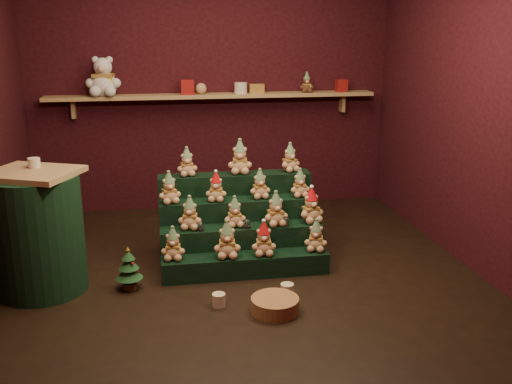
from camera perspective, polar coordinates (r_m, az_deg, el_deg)
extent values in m
plane|color=black|center=(4.89, -1.80, -8.18)|extent=(4.00, 4.00, 0.00)
cube|color=black|center=(6.53, -4.45, 10.63)|extent=(4.00, 0.10, 2.80)
cube|color=black|center=(2.52, 4.45, 2.26)|extent=(4.00, 0.10, 2.80)
cube|color=black|center=(5.19, 21.34, 8.26)|extent=(0.10, 4.00, 2.80)
cube|color=tan|center=(6.36, -4.28, 9.59)|extent=(3.60, 0.26, 0.04)
cube|color=tan|center=(6.47, -17.78, 7.93)|extent=(0.04, 0.12, 0.20)
cube|color=tan|center=(6.75, 8.61, 8.79)|extent=(0.04, 0.12, 0.20)
cube|color=black|center=(4.83, -1.03, -7.32)|extent=(1.40, 0.22, 0.18)
cube|color=black|center=(4.99, -1.42, -5.39)|extent=(1.40, 0.22, 0.36)
cube|color=black|center=(5.17, -1.79, -3.59)|extent=(1.40, 0.22, 0.54)
cube|color=black|center=(5.34, -2.12, -1.91)|extent=(1.40, 0.22, 0.72)
cylinder|color=black|center=(4.84, -5.53, -3.78)|extent=(0.05, 0.05, 0.02)
sphere|color=silver|center=(4.82, -5.54, -3.36)|extent=(0.06, 0.06, 0.06)
cylinder|color=black|center=(4.88, -0.87, -3.52)|extent=(0.06, 0.06, 0.02)
sphere|color=silver|center=(4.86, -0.87, -3.09)|extent=(0.06, 0.06, 0.06)
cylinder|color=black|center=(4.94, 2.97, -3.29)|extent=(0.06, 0.06, 0.02)
sphere|color=silver|center=(4.92, 2.98, -2.82)|extent=(0.07, 0.07, 0.07)
cube|color=tan|center=(4.61, -21.48, 1.76)|extent=(0.80, 0.74, 0.04)
cylinder|color=black|center=(4.74, -20.88, -3.96)|extent=(0.68, 0.68, 0.93)
cylinder|color=beige|center=(4.69, -21.32, 2.74)|extent=(0.09, 0.09, 0.07)
cylinder|color=#432A18|center=(4.71, -12.48, -9.15)|extent=(0.11, 0.11, 0.05)
cone|color=#153A1E|center=(4.66, -12.57, -7.79)|extent=(0.21, 0.21, 0.11)
cone|color=#153A1E|center=(4.64, -12.63, -6.94)|extent=(0.16, 0.16, 0.10)
cone|color=#153A1E|center=(4.61, -12.68, -6.15)|extent=(0.11, 0.11, 0.07)
cone|color=gold|center=(4.59, -12.72, -5.53)|extent=(0.03, 0.03, 0.03)
cylinder|color=beige|center=(4.34, -3.74, -10.72)|extent=(0.10, 0.10, 0.10)
cylinder|color=beige|center=(4.48, 3.14, -9.78)|extent=(0.10, 0.10, 0.10)
cylinder|color=#90603A|center=(4.25, 1.91, -11.23)|extent=(0.39, 0.39, 0.11)
cube|color=maroon|center=(6.31, -6.88, 10.38)|extent=(0.14, 0.14, 0.16)
cylinder|color=beige|center=(6.37, -1.53, 10.36)|extent=(0.14, 0.14, 0.12)
cube|color=maroon|center=(6.63, 8.52, 10.50)|extent=(0.12, 0.12, 0.14)
sphere|color=tan|center=(6.32, -5.51, 10.25)|extent=(0.12, 0.12, 0.12)
cube|color=orange|center=(6.39, 0.06, 10.30)|extent=(0.16, 0.10, 0.10)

